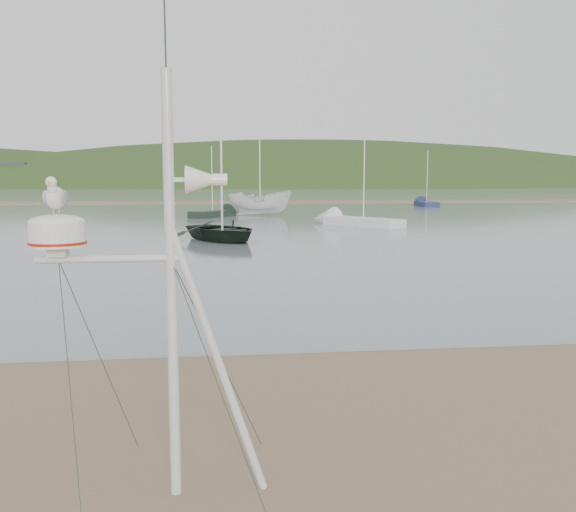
{
  "coord_description": "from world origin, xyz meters",
  "views": [
    {
      "loc": [
        1.08,
        -5.91,
        2.93
      ],
      "look_at": [
        1.89,
        1.0,
        2.05
      ],
      "focal_mm": 38.0,
      "sensor_mm": 36.0,
      "label": 1
    }
  ],
  "objects": [
    {
      "name": "ground",
      "position": [
        0.0,
        0.0,
        0.0
      ],
      "size": [
        560.0,
        560.0,
        0.0
      ],
      "primitive_type": "plane",
      "color": "brown",
      "rests_on": "ground"
    },
    {
      "name": "sandbar",
      "position": [
        0.0,
        70.0,
        0.07
      ],
      "size": [
        560.0,
        7.0,
        0.07
      ],
      "primitive_type": "cube",
      "color": "brown",
      "rests_on": "water"
    },
    {
      "name": "mast_rig",
      "position": [
        0.6,
        -0.47,
        1.14
      ],
      "size": [
        2.09,
        2.23,
        4.71
      ],
      "color": "silver",
      "rests_on": "ground"
    },
    {
      "name": "far_cottages",
      "position": [
        3.0,
        196.0,
        4.0
      ],
      "size": [
        294.4,
        6.3,
        8.0
      ],
      "color": "silver",
      "rests_on": "ground"
    },
    {
      "name": "sailboat_dark_mid",
      "position": [
        1.56,
        41.88,
        0.3
      ],
      "size": [
        4.45,
        5.53,
        5.78
      ],
      "color": "black",
      "rests_on": "ground"
    },
    {
      "name": "boat_white",
      "position": [
        4.52,
        42.57,
        2.58
      ],
      "size": [
        2.16,
        2.12,
        5.08
      ],
      "primitive_type": "imported",
      "rotation": [
        0.0,
        0.0,
        1.46
      ],
      "color": "silver",
      "rests_on": "water"
    },
    {
      "name": "water",
      "position": [
        0.0,
        132.0,
        0.02
      ],
      "size": [
        560.0,
        256.0,
        0.04
      ],
      "primitive_type": "cube",
      "color": "slate",
      "rests_on": "ground"
    },
    {
      "name": "sailboat_blue_far",
      "position": [
        23.31,
        58.14,
        0.3
      ],
      "size": [
        2.09,
        6.5,
        6.38
      ],
      "color": "#142047",
      "rests_on": "ground"
    },
    {
      "name": "boat_dark",
      "position": [
        1.33,
        22.69,
        2.4
      ],
      "size": [
        3.38,
        2.6,
        4.72
      ],
      "primitive_type": "imported",
      "rotation": [
        0.0,
        0.0,
        0.55
      ],
      "color": "black",
      "rests_on": "water"
    },
    {
      "name": "hill_ridge",
      "position": [
        18.52,
        235.0,
        -19.7
      ],
      "size": [
        620.0,
        180.0,
        80.0
      ],
      "color": "#233A17",
      "rests_on": "ground"
    },
    {
      "name": "sailboat_white_near",
      "position": [
        8.99,
        32.2,
        0.3
      ],
      "size": [
        5.43,
        6.62,
        6.9
      ],
      "color": "silver",
      "rests_on": "ground"
    }
  ]
}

